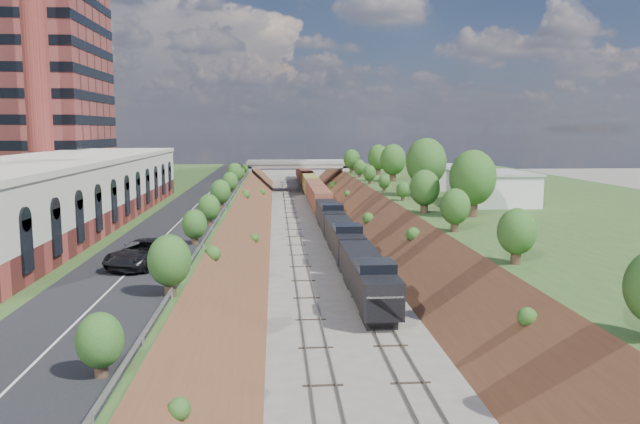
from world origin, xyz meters
TOP-DOWN VIEW (x-y plane):
  - platform_left at (-33.00, 60.00)m, footprint 44.00×180.00m
  - platform_right at (33.00, 60.00)m, footprint 44.00×180.00m
  - embankment_left at (-11.00, 60.00)m, footprint 10.00×180.00m
  - embankment_right at (11.00, 60.00)m, footprint 10.00×180.00m
  - rail_left_track at (-2.60, 60.00)m, footprint 1.58×180.00m
  - rail_right_track at (2.60, 60.00)m, footprint 1.58×180.00m
  - road at (-15.50, 60.00)m, footprint 8.00×180.00m
  - guardrail at (-11.40, 59.80)m, footprint 0.10×171.00m
  - commercial_building at (-28.00, 38.00)m, footprint 14.30×62.30m
  - highrise_tower at (-44.00, 72.00)m, footprint 22.00×22.00m
  - smokestack at (-36.00, 56.00)m, footprint 3.20×3.20m
  - overpass at (0.00, 122.00)m, footprint 24.50×8.30m
  - white_building_near at (23.50, 52.00)m, footprint 9.00×12.00m
  - white_building_far at (23.00, 74.00)m, footprint 8.00×10.00m
  - tree_right_large at (17.00, 40.00)m, footprint 5.25×5.25m
  - tree_left_crest at (-11.80, 20.00)m, footprint 2.45×2.45m
  - freight_train at (2.60, 93.73)m, footprint 2.99×152.64m
  - suv at (-14.72, 15.94)m, footprint 5.53×7.61m

SIDE VIEW (x-z plane):
  - embankment_left at x=-11.00m, z-range -5.00..5.00m
  - embankment_right at x=11.00m, z-range -5.00..5.00m
  - rail_left_track at x=-2.60m, z-range 0.00..0.18m
  - rail_right_track at x=2.60m, z-range 0.00..0.18m
  - platform_left at x=-33.00m, z-range 0.00..5.00m
  - platform_right at x=33.00m, z-range 0.00..5.00m
  - freight_train at x=2.60m, z-range 0.30..4.85m
  - overpass at x=0.00m, z-range 1.22..8.62m
  - road at x=-15.50m, z-range 5.00..5.10m
  - guardrail at x=-11.40m, z-range 5.20..5.90m
  - suv at x=-14.72m, z-range 5.10..7.02m
  - white_building_far at x=23.00m, z-range 5.00..8.60m
  - white_building_near at x=23.50m, z-range 5.00..9.00m
  - tree_left_crest at x=-11.80m, z-range 5.26..8.82m
  - commercial_building at x=-28.00m, z-range 5.01..12.01m
  - tree_right_large at x=17.00m, z-range 5.58..13.19m
  - smokestack at x=-36.00m, z-range 5.00..45.00m
  - highrise_tower at x=-44.00m, z-range 5.93..59.83m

